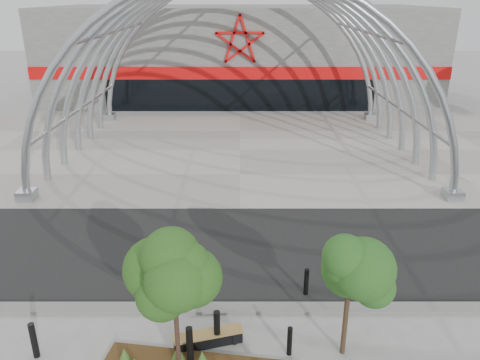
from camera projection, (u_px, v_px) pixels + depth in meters
ground at (240, 305)px, 14.56m from camera, size 140.00×140.00×0.00m
road at (240, 248)px, 17.81m from camera, size 140.00×7.00×0.02m
forecourt at (240, 150)px, 28.95m from camera, size 60.00×17.00×0.04m
kerb at (240, 308)px, 14.31m from camera, size 60.00×0.50×0.12m
arena_building at (240, 51)px, 44.16m from camera, size 34.00×15.24×8.00m
vault_canopy at (240, 150)px, 28.96m from camera, size 20.80×15.80×20.36m
street_tree_0 at (174, 282)px, 11.05m from camera, size 1.64×1.64×3.73m
street_tree_1 at (351, 261)px, 11.57m from camera, size 1.68×1.68×3.98m
bench_0 at (208, 339)px, 12.83m from camera, size 1.97×0.92×0.40m
bollard_0 at (34, 340)px, 12.30m from camera, size 0.17×0.17×1.06m
bollard_1 at (190, 346)px, 12.07m from camera, size 0.18×0.18×1.13m
bollard_2 at (217, 329)px, 12.68m from camera, size 0.18×0.18×1.12m
bollard_3 at (290, 341)px, 12.41m from camera, size 0.14×0.14×0.86m
bollard_4 at (306, 282)px, 14.90m from camera, size 0.15×0.15×0.93m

